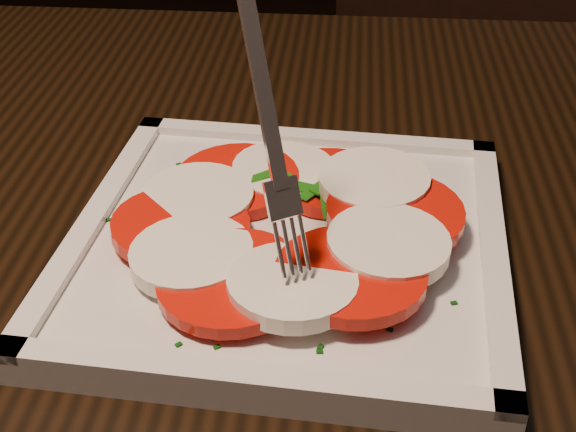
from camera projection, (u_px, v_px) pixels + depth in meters
table at (262, 338)px, 0.58m from camera, size 1.23×0.85×0.75m
chair at (436, 97)px, 1.19m from camera, size 0.55×0.55×0.93m
plate at (288, 246)px, 0.49m from camera, size 0.27×0.27×0.01m
caprese_salad at (288, 221)px, 0.48m from camera, size 0.22×0.22×0.03m
fork at (260, 109)px, 0.41m from camera, size 0.06×0.08×0.15m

